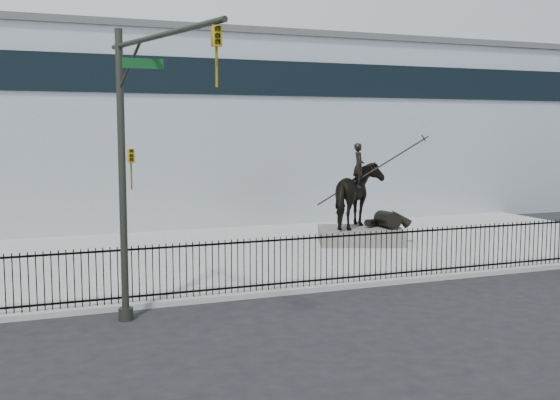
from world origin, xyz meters
name	(u,v)px	position (x,y,z in m)	size (l,w,h in m)	color
ground	(381,296)	(0.00, 0.00, 0.00)	(120.00, 120.00, 0.00)	black
plaza	(289,251)	(0.00, 7.00, 0.07)	(30.00, 12.00, 0.15)	gray
building	(203,132)	(0.00, 20.00, 4.50)	(44.00, 14.00, 9.00)	#B7BDC7
picket_fence	(360,256)	(0.00, 1.25, 0.90)	(22.10, 0.10, 1.50)	black
statue_plinth	(360,236)	(3.10, 7.11, 0.45)	(3.25, 2.24, 0.61)	#585550
equestrian_statue	(362,196)	(3.16, 7.08, 2.04)	(3.92, 3.19, 3.53)	black
traffic_signal_left	(138,157)	(-6.75, -0.62, 4.03)	(1.52, 4.84, 7.00)	#272A24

